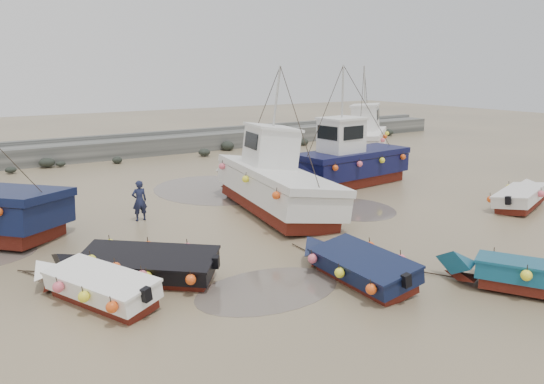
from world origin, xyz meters
The scene contains 14 objects.
ground centered at (0.00, 0.00, 0.00)m, with size 120.00×120.00×0.00m, color #988462.
seawall centered at (0.05, 21.99, 0.63)m, with size 60.00×4.92×1.50m.
puddle_a centered at (-3.63, -2.78, 0.00)m, with size 4.42×4.42×0.01m, color #60554C.
puddle_b centered at (4.24, 2.58, 0.00)m, with size 3.65×3.65×0.01m, color #60554C.
puddle_d centered at (0.97, 9.38, 0.00)m, with size 6.13×6.13×0.01m, color #60554C.
dinghy_0 centered at (-7.89, -0.76, 0.56)m, with size 2.76×5.40×1.43m.
dinghy_1 centered at (-0.96, -3.52, 0.55)m, with size 2.09×5.71×1.43m.
dinghy_2 centered at (2.45, -6.89, 0.55)m, with size 3.66×5.46×1.43m.
dinghy_3 centered at (11.08, -1.32, 0.54)m, with size 6.02×2.88×1.43m.
dinghy_4 centered at (-6.44, 0.01, 0.54)m, with size 5.24×4.78×1.43m.
cabin_boat_1 centered at (1.15, 4.62, 1.30)m, with size 4.38×11.34×6.22m.
cabin_boat_2 centered at (6.96, 6.24, 1.35)m, with size 9.76×3.25×6.22m.
cabin_boat_3 centered at (14.46, 12.55, 1.38)m, with size 7.66×6.81×6.22m.
person centered at (-4.24, 5.95, 0.00)m, with size 0.62×0.40×1.69m, color #191E3B.
Camera 1 is at (-11.21, -14.51, 6.16)m, focal length 35.00 mm.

